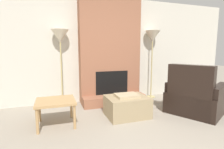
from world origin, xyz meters
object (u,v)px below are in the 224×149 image
object	(u,v)px
ottoman	(127,106)
side_table	(56,103)
floor_lamp_left	(60,39)
armchair	(195,99)
floor_lamp_right	(153,39)

from	to	relation	value
ottoman	side_table	bearing A→B (deg)	179.36
floor_lamp_left	armchair	bearing A→B (deg)	-28.03
armchair	side_table	bearing A→B (deg)	55.57
armchair	floor_lamp_left	xyz separation A→B (m)	(-2.55, 1.36, 1.24)
side_table	floor_lamp_right	bearing A→B (deg)	23.07
floor_lamp_left	side_table	bearing A→B (deg)	-98.67
ottoman	armchair	xyz separation A→B (m)	(1.39, -0.27, 0.09)
ottoman	armchair	distance (m)	1.42
ottoman	side_table	world-z (taller)	side_table
armchair	side_table	distance (m)	2.73
ottoman	side_table	xyz separation A→B (m)	(-1.32, 0.01, 0.18)
armchair	floor_lamp_right	size ratio (longest dim) A/B	0.75
floor_lamp_left	floor_lamp_right	world-z (taller)	floor_lamp_right
ottoman	side_table	distance (m)	1.33
side_table	armchair	bearing A→B (deg)	-6.03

